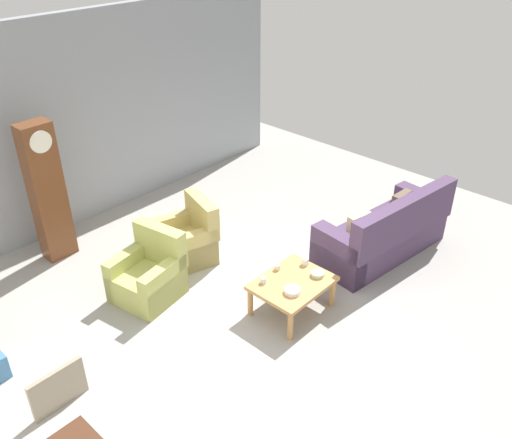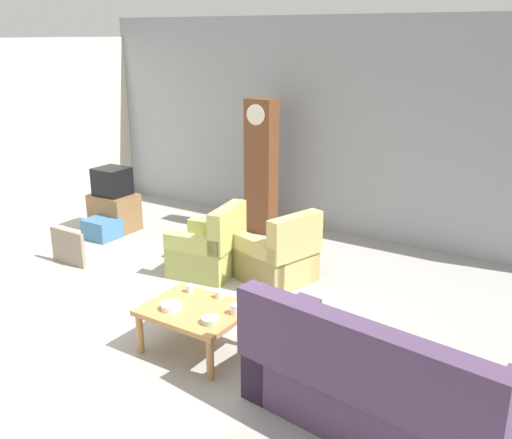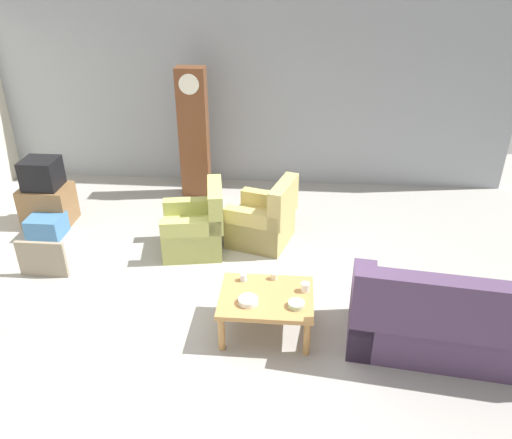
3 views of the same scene
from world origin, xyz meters
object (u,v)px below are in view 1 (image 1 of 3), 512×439
(framed_picture_leaning, at_px, (58,389))
(cup_white_porcelain, at_px, (305,261))
(cup_cream_tall, at_px, (277,267))
(coffee_table_wood, at_px, (292,286))
(armchair_olive_far, at_px, (186,241))
(couch_floral, at_px, (385,233))
(cup_blue_rimmed, at_px, (264,280))
(bowl_white_stacked, at_px, (292,291))
(grandfather_clock, at_px, (47,193))
(bowl_shallow_green, at_px, (318,274))
(armchair_olive_near, at_px, (149,276))

(framed_picture_leaning, bearing_deg, cup_white_porcelain, -12.01)
(cup_cream_tall, bearing_deg, coffee_table_wood, -102.17)
(armchair_olive_far, bearing_deg, couch_floral, -44.74)
(coffee_table_wood, xyz_separation_m, cup_blue_rimmed, (-0.26, 0.25, 0.10))
(coffee_table_wood, xyz_separation_m, bowl_white_stacked, (-0.17, -0.14, 0.09))
(coffee_table_wood, height_order, cup_cream_tall, cup_cream_tall)
(bowl_white_stacked, bearing_deg, framed_picture_leaning, 160.49)
(armchair_olive_far, distance_m, grandfather_clock, 2.03)
(armchair_olive_far, distance_m, framed_picture_leaning, 2.84)
(cup_blue_rimmed, bearing_deg, armchair_olive_far, 86.02)
(bowl_shallow_green, bearing_deg, armchair_olive_far, 102.91)
(framed_picture_leaning, distance_m, bowl_white_stacked, 2.79)
(armchair_olive_far, bearing_deg, bowl_white_stacked, -90.62)
(armchair_olive_far, relative_size, bowl_shallow_green, 5.77)
(bowl_shallow_green, bearing_deg, coffee_table_wood, 153.55)
(grandfather_clock, relative_size, bowl_shallow_green, 12.14)
(couch_floral, distance_m, bowl_shallow_green, 1.59)
(armchair_olive_near, height_order, cup_cream_tall, armchair_olive_near)
(coffee_table_wood, relative_size, grandfather_clock, 0.47)
(grandfather_clock, distance_m, bowl_white_stacked, 3.69)
(grandfather_clock, height_order, bowl_shallow_green, grandfather_clock)
(coffee_table_wood, relative_size, bowl_white_stacked, 4.82)
(couch_floral, bearing_deg, armchair_olive_near, 149.13)
(grandfather_clock, relative_size, cup_cream_tall, 27.73)
(cup_white_porcelain, bearing_deg, couch_floral, -11.05)
(armchair_olive_near, xyz_separation_m, cup_white_porcelain, (1.43, -1.45, 0.19))
(cup_white_porcelain, bearing_deg, bowl_white_stacked, -156.20)
(framed_picture_leaning, height_order, cup_blue_rimmed, cup_blue_rimmed)
(coffee_table_wood, xyz_separation_m, cup_white_porcelain, (0.40, 0.11, 0.11))
(couch_floral, height_order, bowl_white_stacked, couch_floral)
(coffee_table_wood, bearing_deg, bowl_white_stacked, -141.21)
(couch_floral, bearing_deg, cup_blue_rimmed, 168.68)
(armchair_olive_near, height_order, armchair_olive_far, same)
(armchair_olive_far, height_order, bowl_shallow_green, armchair_olive_far)
(armchair_olive_far, relative_size, framed_picture_leaning, 1.62)
(couch_floral, relative_size, cup_blue_rimmed, 27.99)
(grandfather_clock, xyz_separation_m, cup_white_porcelain, (1.75, -3.20, -0.53))
(framed_picture_leaning, relative_size, cup_cream_tall, 8.14)
(grandfather_clock, height_order, framed_picture_leaning, grandfather_clock)
(couch_floral, relative_size, bowl_white_stacked, 11.01)
(armchair_olive_far, xyz_separation_m, grandfather_clock, (-1.20, 1.47, 0.72))
(armchair_olive_near, height_order, coffee_table_wood, armchair_olive_near)
(cup_white_porcelain, xyz_separation_m, bowl_shallow_green, (-0.09, -0.26, -0.02))
(coffee_table_wood, bearing_deg, cup_white_porcelain, 15.82)
(grandfather_clock, bearing_deg, coffee_table_wood, -67.82)
(coffee_table_wood, relative_size, framed_picture_leaning, 1.60)
(armchair_olive_near, distance_m, coffee_table_wood, 1.88)
(cup_cream_tall, distance_m, bowl_shallow_green, 0.52)
(armchair_olive_near, bearing_deg, armchair_olive_far, 17.47)
(cup_blue_rimmed, bearing_deg, armchair_olive_near, 120.33)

